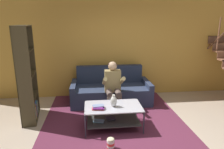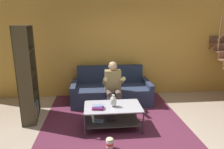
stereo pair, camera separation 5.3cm
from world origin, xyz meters
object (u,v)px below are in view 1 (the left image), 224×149
(coffee_table, at_px, (113,113))
(bookshelf, at_px, (27,87))
(couch, at_px, (111,91))
(popcorn_tub, at_px, (111,144))
(person_seated_center, at_px, (113,85))
(vase, at_px, (114,101))
(book_stack, at_px, (98,107))

(coffee_table, bearing_deg, bookshelf, 161.71)
(couch, height_order, coffee_table, couch)
(popcorn_tub, bearing_deg, person_seated_center, 82.01)
(coffee_table, height_order, vase, vase)
(vase, bearing_deg, person_seated_center, 84.18)
(couch, distance_m, popcorn_tub, 2.12)
(vase, height_order, bookshelf, bookshelf)
(person_seated_center, xyz_separation_m, bookshelf, (-1.90, -0.23, 0.08))
(couch, xyz_separation_m, vase, (-0.09, -1.41, 0.29))
(couch, bearing_deg, book_stack, -104.78)
(person_seated_center, distance_m, vase, 0.85)
(bookshelf, bearing_deg, couch, 22.50)
(popcorn_tub, bearing_deg, vase, 79.37)
(coffee_table, xyz_separation_m, bookshelf, (-1.80, 0.60, 0.42))
(popcorn_tub, bearing_deg, couch, 84.13)
(couch, xyz_separation_m, coffee_table, (-0.10, -1.38, 0.01))
(couch, xyz_separation_m, popcorn_tub, (-0.22, -2.10, -0.20))
(vase, xyz_separation_m, popcorn_tub, (-0.13, -0.69, -0.48))
(vase, xyz_separation_m, bookshelf, (-1.82, 0.62, 0.14))
(book_stack, relative_size, bookshelf, 0.12)
(bookshelf, height_order, popcorn_tub, bookshelf)
(couch, height_order, person_seated_center, person_seated_center)
(coffee_table, height_order, book_stack, book_stack)
(bookshelf, bearing_deg, person_seated_center, 6.75)
(book_stack, relative_size, popcorn_tub, 1.15)
(person_seated_center, xyz_separation_m, popcorn_tub, (-0.22, -1.54, -0.55))
(book_stack, xyz_separation_m, popcorn_tub, (0.18, -0.61, -0.40))
(book_stack, height_order, bookshelf, bookshelf)
(bookshelf, xyz_separation_m, popcorn_tub, (1.69, -1.31, -0.63))
(bookshelf, bearing_deg, vase, -18.87)
(coffee_table, distance_m, vase, 0.27)
(couch, bearing_deg, bookshelf, -157.50)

